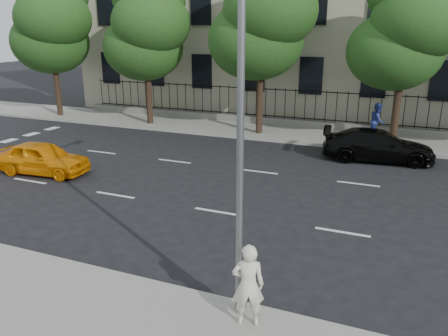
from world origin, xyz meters
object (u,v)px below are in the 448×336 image
(street_light, at_px, (251,62))
(yellow_taxi, at_px, (42,158))
(black_sedan, at_px, (378,145))
(woman_near, at_px, (248,285))

(street_light, height_order, yellow_taxi, street_light)
(black_sedan, relative_size, woman_near, 2.80)
(street_light, height_order, black_sedan, street_light)
(street_light, relative_size, woman_near, 4.65)
(black_sedan, bearing_deg, yellow_taxi, 112.58)
(yellow_taxi, bearing_deg, black_sedan, -66.15)
(street_light, bearing_deg, black_sedan, 81.11)
(yellow_taxi, xyz_separation_m, black_sedan, (12.63, 7.11, 0.04))
(black_sedan, bearing_deg, street_light, 164.32)
(woman_near, bearing_deg, street_light, -89.64)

